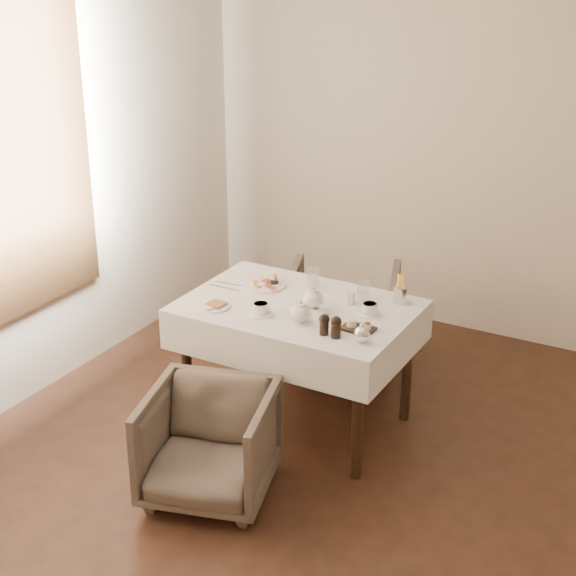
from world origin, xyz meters
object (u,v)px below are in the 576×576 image
Objects in this scene: armchair_near at (209,444)px; teapot_centre at (313,297)px; table at (298,324)px; armchair_far at (342,318)px; breakfast_plate at (265,284)px.

armchair_near is 1.01m from teapot_centre.
teapot_centre reaches higher than table.
teapot_centre is at bearing 64.16° from armchair_near.
table reaches higher than armchair_far.
armchair_near is at bearing -93.79° from table.
table is 2.00× the size of armchair_near.
armchair_far is 0.80m from breakfast_plate.
armchair_near is at bearing -81.93° from breakfast_plate.
breakfast_plate is at bearing 152.35° from table.
table is 5.00× the size of breakfast_plate.
armchair_far is at bearing 97.32° from table.
armchair_far is 2.86× the size of breakfast_plate.
teapot_centre is at bearing -27.03° from breakfast_plate.
breakfast_plate reaches higher than table.
table is at bearing 70.07° from armchair_near.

